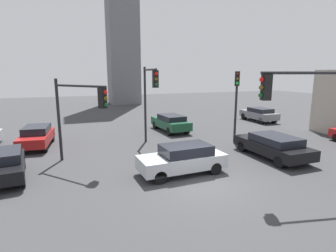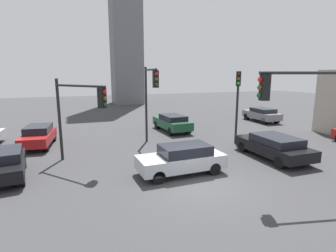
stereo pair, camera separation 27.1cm
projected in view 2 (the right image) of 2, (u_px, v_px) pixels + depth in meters
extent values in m
plane|color=#38383A|center=(200.00, 185.00, 11.99)|extent=(101.53, 101.53, 0.00)
cylinder|color=black|center=(60.00, 120.00, 15.07)|extent=(0.16, 0.16, 4.61)
cylinder|color=black|center=(79.00, 86.00, 13.80)|extent=(2.37, 2.82, 0.12)
cube|color=black|center=(102.00, 98.00, 13.15)|extent=(0.45, 0.45, 1.00)
sphere|color=red|center=(105.00, 92.00, 12.99)|extent=(0.20, 0.20, 0.20)
sphere|color=#594714|center=(105.00, 98.00, 13.05)|extent=(0.20, 0.20, 0.20)
sphere|color=#14471E|center=(105.00, 104.00, 13.10)|extent=(0.20, 0.20, 0.20)
cylinder|color=black|center=(146.00, 105.00, 19.09)|extent=(0.16, 0.16, 5.32)
cylinder|color=black|center=(151.00, 70.00, 16.97)|extent=(0.41, 3.47, 0.12)
cube|color=black|center=(156.00, 79.00, 15.67)|extent=(0.35, 0.35, 1.00)
sphere|color=red|center=(156.00, 74.00, 15.42)|extent=(0.20, 0.20, 0.20)
sphere|color=#594714|center=(156.00, 79.00, 15.48)|extent=(0.20, 0.20, 0.20)
sphere|color=#14471E|center=(156.00, 84.00, 15.54)|extent=(0.20, 0.20, 0.20)
cylinder|color=black|center=(309.00, 73.00, 10.43)|extent=(3.95, 0.98, 0.12)
cube|color=black|center=(265.00, 87.00, 10.31)|extent=(0.38, 0.38, 1.00)
sphere|color=red|center=(260.00, 80.00, 10.23)|extent=(0.20, 0.20, 0.20)
sphere|color=#594714|center=(260.00, 87.00, 10.29)|extent=(0.20, 0.20, 0.20)
sphere|color=#14471E|center=(259.00, 95.00, 10.35)|extent=(0.20, 0.20, 0.20)
cylinder|color=black|center=(237.00, 108.00, 18.90)|extent=(0.16, 0.16, 5.02)
cube|color=black|center=(238.00, 79.00, 18.51)|extent=(0.44, 0.44, 1.00)
sphere|color=#4C0F0C|center=(239.00, 74.00, 18.26)|extent=(0.20, 0.20, 0.20)
sphere|color=#594714|center=(239.00, 79.00, 18.32)|extent=(0.20, 0.20, 0.20)
sphere|color=green|center=(238.00, 83.00, 18.37)|extent=(0.20, 0.20, 0.20)
cube|color=slate|center=(261.00, 115.00, 27.54)|extent=(1.84, 4.15, 0.65)
cube|color=black|center=(263.00, 110.00, 27.25)|extent=(1.61, 2.33, 0.44)
cylinder|color=black|center=(247.00, 117.00, 28.66)|extent=(0.33, 0.68, 0.67)
cylinder|color=black|center=(258.00, 116.00, 29.15)|extent=(0.33, 0.68, 0.67)
cylinder|color=black|center=(264.00, 121.00, 26.06)|extent=(0.33, 0.68, 0.67)
cylinder|color=black|center=(277.00, 120.00, 26.55)|extent=(0.33, 0.68, 0.67)
cube|color=black|center=(273.00, 147.00, 15.74)|extent=(2.08, 4.78, 0.60)
cube|color=black|center=(276.00, 140.00, 15.42)|extent=(1.83, 2.68, 0.48)
cylinder|color=black|center=(244.00, 147.00, 17.01)|extent=(0.37, 0.65, 0.65)
cylinder|color=black|center=(266.00, 144.00, 17.58)|extent=(0.37, 0.65, 0.65)
cylinder|color=black|center=(281.00, 162.00, 14.01)|extent=(0.37, 0.65, 0.65)
cylinder|color=black|center=(306.00, 159.00, 14.58)|extent=(0.37, 0.65, 0.65)
cube|color=#19472D|center=(172.00, 123.00, 22.98)|extent=(2.16, 4.55, 0.67)
cube|color=black|center=(173.00, 118.00, 22.68)|extent=(1.79, 2.59, 0.45)
cylinder|color=black|center=(157.00, 125.00, 24.09)|extent=(0.38, 0.70, 0.68)
cylinder|color=black|center=(172.00, 123.00, 24.69)|extent=(0.38, 0.70, 0.68)
cylinder|color=black|center=(171.00, 131.00, 21.39)|extent=(0.38, 0.70, 0.68)
cylinder|color=black|center=(188.00, 130.00, 21.99)|extent=(0.38, 0.70, 0.68)
cube|color=maroon|center=(38.00, 137.00, 18.12)|extent=(2.14, 4.19, 0.61)
cube|color=black|center=(38.00, 129.00, 18.21)|extent=(1.75, 2.41, 0.50)
cylinder|color=black|center=(46.00, 146.00, 17.03)|extent=(0.38, 0.71, 0.68)
cylinder|color=black|center=(22.00, 148.00, 16.71)|extent=(0.38, 0.71, 0.68)
cylinder|color=black|center=(53.00, 137.00, 19.64)|extent=(0.38, 0.71, 0.68)
cylinder|color=black|center=(32.00, 138.00, 19.32)|extent=(0.38, 0.71, 0.68)
cube|color=black|center=(6.00, 166.00, 12.64)|extent=(2.02, 4.06, 0.58)
cube|color=black|center=(5.00, 155.00, 12.72)|extent=(1.63, 2.33, 0.47)
cylinder|color=black|center=(21.00, 179.00, 11.82)|extent=(0.36, 0.69, 0.66)
cylinder|color=black|center=(23.00, 161.00, 14.15)|extent=(0.36, 0.69, 0.66)
cube|color=#ADB2B7|center=(181.00, 161.00, 13.23)|extent=(4.33, 1.92, 0.65)
cube|color=black|center=(185.00, 150.00, 13.20)|extent=(2.45, 1.64, 0.53)
cylinder|color=black|center=(158.00, 177.00, 12.10)|extent=(0.63, 0.34, 0.61)
cylinder|color=black|center=(148.00, 167.00, 13.41)|extent=(0.63, 0.34, 0.61)
cylinder|color=black|center=(214.00, 168.00, 13.17)|extent=(0.63, 0.34, 0.61)
cylinder|color=black|center=(200.00, 160.00, 14.48)|extent=(0.63, 0.34, 0.61)
cube|color=slate|center=(125.00, 0.00, 41.05)|extent=(4.55, 4.55, 31.75)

